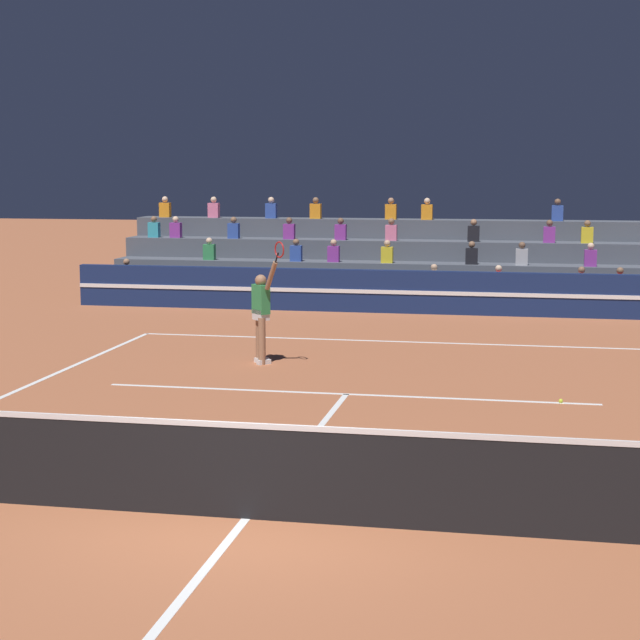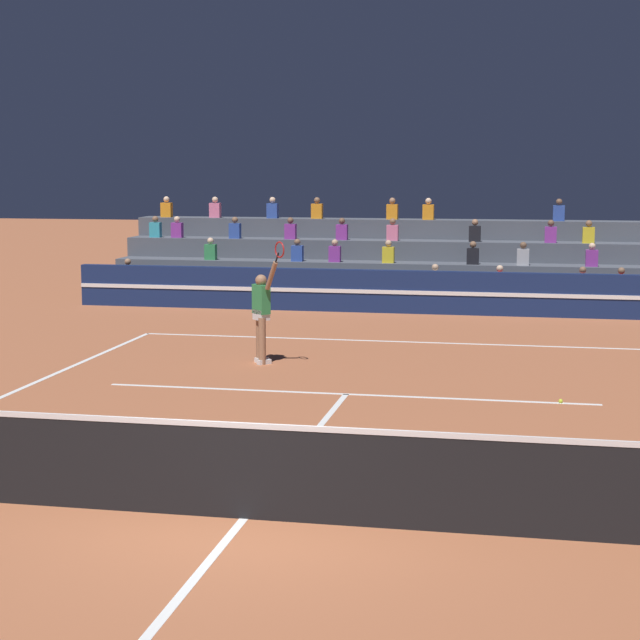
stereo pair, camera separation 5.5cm
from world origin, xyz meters
name	(u,v)px [view 2 (the right image)]	position (x,y,z in m)	size (l,w,h in m)	color
ground_plane	(244,519)	(0.00, 0.00, 0.00)	(120.00, 120.00, 0.00)	#AD603D
court_lines	(244,518)	(0.00, 0.00, 0.00)	(11.10, 23.90, 0.01)	white
tennis_net	(243,470)	(0.00, 0.00, 0.54)	(12.00, 0.10, 1.10)	slate
sponsor_banner_wall	(413,292)	(0.00, 16.40, 0.55)	(18.00, 0.26, 1.10)	navy
bleacher_stand	(425,269)	(0.00, 19.57, 0.84)	(17.53, 3.80, 2.83)	#4C515B
tennis_player	(262,312)	(-2.06, 8.87, 0.99)	(0.85, 0.86, 2.44)	#9E7051
tennis_ball	(561,401)	(3.48, 6.44, 0.03)	(0.07, 0.07, 0.07)	#C6DB33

